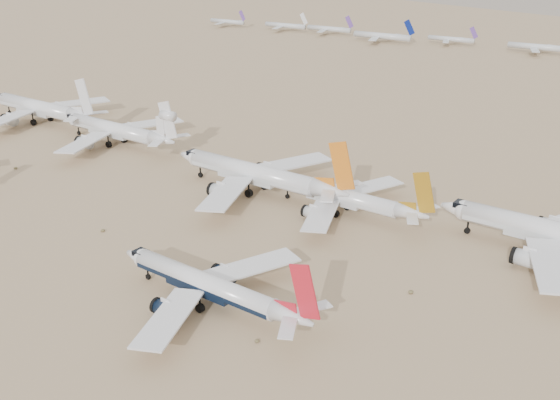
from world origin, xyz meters
name	(u,v)px	position (x,y,z in m)	size (l,w,h in m)	color
ground	(148,300)	(0.00, 0.00, 0.00)	(7000.00, 7000.00, 0.00)	#917854
main_airliner	(212,287)	(11.20, 5.43, 4.13)	(42.59, 41.60, 15.03)	white
row2_gold_tail	(344,198)	(8.78, 55.58, 4.25)	(42.74, 41.79, 15.22)	white
row2_orange_tail	(259,175)	(-16.12, 53.98, 5.30)	(52.95, 51.80, 18.89)	white
row2_white_trijet	(118,130)	(-78.69, 60.32, 5.26)	(51.25, 50.08, 18.16)	white
row2_white_twin	(41,109)	(-122.44, 62.02, 5.55)	(55.20, 54.01, 19.72)	white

